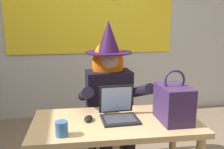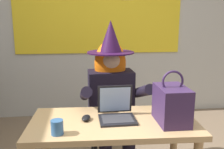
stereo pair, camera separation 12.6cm
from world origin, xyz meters
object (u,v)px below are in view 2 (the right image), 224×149
Objects in this scene: person_costumed at (112,91)px; handbag at (172,104)px; computer_mouse at (86,118)px; desk_main at (113,134)px; laptop at (116,111)px; coffee_mug at (57,127)px; chair_at_desk at (110,115)px.

handbag is at bearing 27.86° from person_costumed.
person_costumed is 0.57m from computer_mouse.
laptop reaches higher than desk_main.
person_costumed reaches higher than coffee_mug.
laptop reaches higher than chair_at_desk.
person_costumed reaches higher than chair_at_desk.
person_costumed is 3.78× the size of handbag.
desk_main is 0.67m from chair_at_desk.
coffee_mug is at bearing -29.02° from chair_at_desk.
desk_main is 11.84× the size of computer_mouse.
handbag is (0.38, -0.12, 0.08)m from laptop.
handbag reaches higher than coffee_mug.
coffee_mug is at bearing -32.98° from person_costumed.
person_costumed reaches higher than computer_mouse.
coffee_mug is (-0.79, -0.10, -0.09)m from handbag.
person_costumed is 0.71m from handbag.
chair_at_desk is 0.31m from person_costumed.
laptop is at bearing 28.40° from coffee_mug.
coffee_mug is (-0.43, -0.84, 0.27)m from chair_at_desk.
person_costumed is at bearing 119.82° from handbag.
handbag reaches higher than computer_mouse.
laptop is (-0.02, -0.62, 0.27)m from chair_at_desk.
coffee_mug is (-0.19, -0.21, 0.03)m from computer_mouse.
desk_main is 0.17m from laptop.
desk_main is 12.96× the size of coffee_mug.
computer_mouse is at bearing -27.76° from person_costumed.
computer_mouse is 0.28m from coffee_mug.
laptop is 2.57× the size of computer_mouse.
coffee_mug reaches higher than desk_main.
computer_mouse is (-0.25, -0.51, -0.05)m from person_costumed.
handbag is 0.80m from coffee_mug.
person_costumed is 0.84m from coffee_mug.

